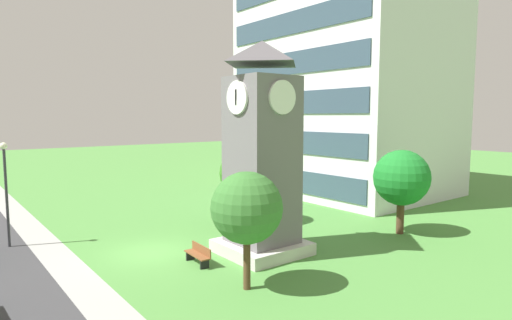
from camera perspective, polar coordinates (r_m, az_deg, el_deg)
The scene contains 9 objects.
ground_plane at distance 22.70m, azimuth -14.04°, elevation -11.95°, with size 160.00×160.00×0.00m, color #4C893D.
kerb_strip at distance 21.53m, azimuth -23.83°, elevation -13.27°, with size 120.00×1.60×0.01m, color #9E9E99.
office_building at distance 40.25m, azimuth 12.03°, elevation 11.90°, with size 16.80×13.41×22.40m.
clock_tower at distance 21.02m, azimuth 0.81°, elevation -0.07°, with size 3.88×3.88×10.52m.
park_bench at distance 20.50m, azimuth -7.73°, elevation -12.43°, with size 1.82×0.57×0.88m.
street_lamp at distance 25.75m, azimuth -30.57°, elevation -2.57°, with size 0.36×0.36×5.54m.
tree_near_tower at distance 27.29m, azimuth -1.38°, elevation -1.77°, with size 3.39×3.39×4.96m.
tree_streetside at distance 16.77m, azimuth -1.25°, elevation -6.47°, with size 2.87×2.87×4.75m.
tree_by_building at distance 26.17m, azimuth 18.96°, elevation -2.30°, with size 3.26×3.26×4.96m.
Camera 1 is at (19.85, -8.62, 6.87)m, focal length 29.79 mm.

